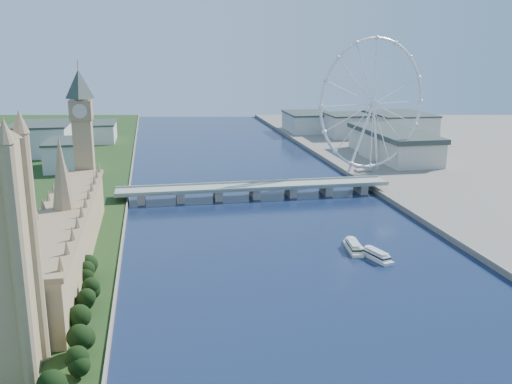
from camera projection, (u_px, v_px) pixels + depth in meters
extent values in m
cube|color=tan|center=(67.00, 237.00, 310.94)|extent=(24.00, 200.00, 28.00)
cone|color=#937A59|center=(61.00, 173.00, 302.10)|extent=(12.00, 12.00, 40.00)
cube|color=tan|center=(84.00, 155.00, 407.51)|extent=(13.00, 13.00, 80.00)
cube|color=#937A59|center=(81.00, 110.00, 399.65)|extent=(15.00, 15.00, 14.00)
pyramid|color=#2D3833|center=(78.00, 69.00, 392.77)|extent=(20.02, 20.02, 20.00)
cube|color=gray|center=(255.00, 187.00, 459.48)|extent=(220.00, 22.00, 2.00)
cube|color=gray|center=(141.00, 198.00, 444.81)|extent=(6.00, 20.00, 7.50)
cube|color=gray|center=(180.00, 196.00, 450.09)|extent=(6.00, 20.00, 7.50)
cube|color=gray|center=(218.00, 194.00, 455.37)|extent=(6.00, 20.00, 7.50)
cube|color=gray|center=(255.00, 193.00, 460.65)|extent=(6.00, 20.00, 7.50)
cube|color=gray|center=(291.00, 191.00, 465.93)|extent=(6.00, 20.00, 7.50)
cube|color=gray|center=(326.00, 189.00, 471.21)|extent=(6.00, 20.00, 7.50)
cube|color=gray|center=(360.00, 188.00, 476.49)|extent=(6.00, 20.00, 7.50)
torus|color=silver|center=(373.00, 104.00, 518.41)|extent=(113.60, 39.12, 118.60)
cylinder|color=silver|center=(373.00, 104.00, 518.41)|extent=(7.25, 6.61, 6.00)
cube|color=gray|center=(363.00, 170.00, 543.14)|extent=(14.00, 10.00, 2.00)
cube|color=beige|center=(69.00, 155.00, 553.40)|extent=(40.00, 60.00, 26.00)
cube|color=beige|center=(42.00, 139.00, 631.42)|extent=(60.00, 80.00, 32.00)
cube|color=beige|center=(95.00, 132.00, 717.70)|extent=(50.00, 70.00, 22.00)
cube|color=beige|center=(350.00, 126.00, 755.98)|extent=(60.00, 60.00, 28.00)
cube|color=beige|center=(399.00, 126.00, 747.23)|extent=(70.00, 90.00, 30.00)
cube|color=beige|center=(309.00, 122.00, 806.63)|extent=(60.00, 80.00, 24.00)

